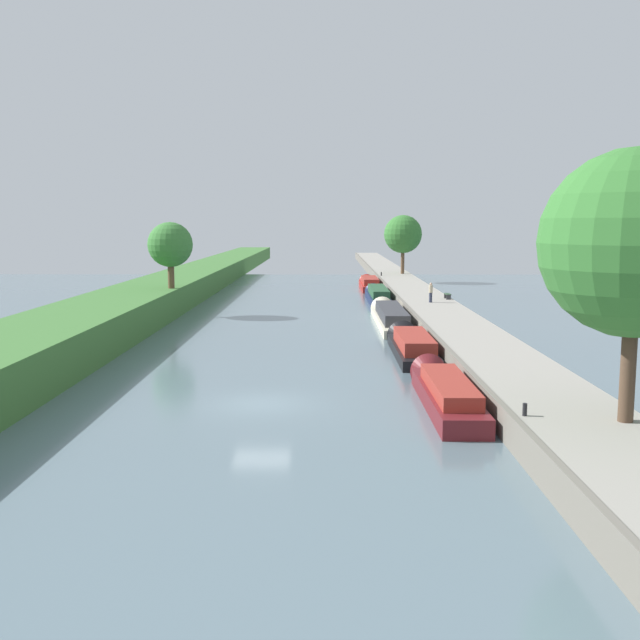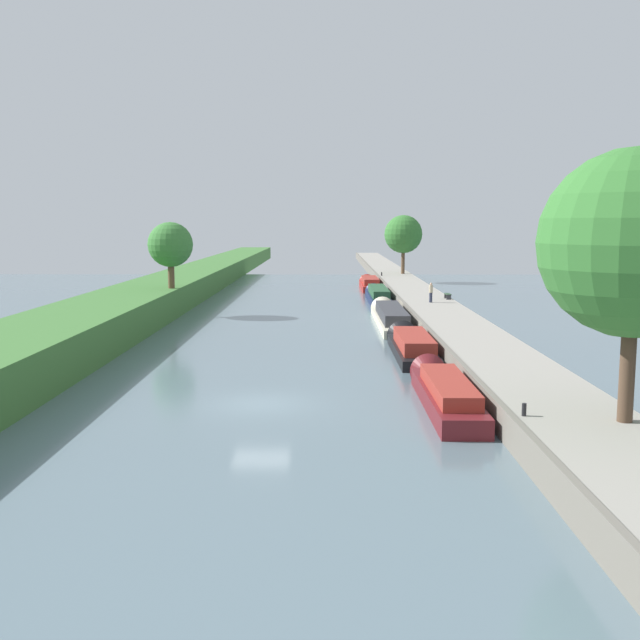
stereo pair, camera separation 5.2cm
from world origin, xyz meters
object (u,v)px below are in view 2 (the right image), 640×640
object	(u,v)px
narrowboat_maroon	(444,391)
park_bench	(448,295)
narrowboat_red	(369,284)
mooring_bollard_near	(524,410)
narrowboat_black	(411,345)
narrowboat_cream	(390,316)
mooring_bollard_far	(382,274)
narrowboat_navy	(378,295)
person_walking	(431,292)

from	to	relation	value
narrowboat_maroon	park_bench	world-z (taller)	park_bench
narrowboat_red	mooring_bollard_near	xyz separation A→B (m)	(1.81, -62.13, 0.82)
narrowboat_black	narrowboat_cream	size ratio (longest dim) A/B	0.68
mooring_bollard_near	mooring_bollard_far	xyz separation A→B (m)	(0.00, 67.20, 0.00)
narrowboat_maroon	narrowboat_red	distance (m)	55.80
narrowboat_red	mooring_bollard_far	world-z (taller)	mooring_bollard_far
narrowboat_maroon	narrowboat_cream	distance (m)	25.78
narrowboat_navy	person_walking	xyz separation A→B (m)	(3.66, -11.28, 1.42)
person_walking	park_bench	bearing A→B (deg)	56.30
narrowboat_red	park_bench	size ratio (longest dim) A/B	7.76
narrowboat_navy	mooring_bollard_far	size ratio (longest dim) A/B	31.10
narrowboat_cream	narrowboat_maroon	bearing A→B (deg)	-89.59
mooring_bollard_far	park_bench	distance (m)	28.19
narrowboat_maroon	narrowboat_black	size ratio (longest dim) A/B	0.99
narrowboat_maroon	narrowboat_black	xyz separation A→B (m)	(-0.04, 12.41, -0.03)
person_walking	narrowboat_black	bearing A→B (deg)	-101.62
narrowboat_black	narrowboat_red	xyz separation A→B (m)	(-0.02, 43.39, 0.04)
narrowboat_navy	park_bench	bearing A→B (deg)	-56.79
narrowboat_cream	narrowboat_navy	bearing A→B (deg)	89.55
narrowboat_red	mooring_bollard_far	bearing A→B (deg)	70.34
narrowboat_navy	mooring_bollard_far	world-z (taller)	mooring_bollard_far
narrowboat_cream	narrowboat_red	distance (m)	30.02
person_walking	narrowboat_maroon	bearing A→B (deg)	-96.82
narrowboat_cream	park_bench	size ratio (longest dim) A/B	10.61
narrowboat_black	mooring_bollard_far	size ratio (longest dim) A/B	24.21
narrowboat_cream	mooring_bollard_far	bearing A→B (deg)	86.83
narrowboat_maroon	person_walking	distance (m)	30.36
narrowboat_navy	park_bench	distance (m)	10.15
narrowboat_cream	mooring_bollard_far	xyz separation A→B (m)	(1.94, 35.08, 0.84)
narrowboat_black	narrowboat_navy	world-z (taller)	narrowboat_navy
narrowboat_cream	mooring_bollard_near	world-z (taller)	mooring_bollard_near
narrowboat_cream	park_bench	xyz separation A→B (m)	(5.66, 7.14, 0.96)
narrowboat_black	narrowboat_cream	bearing A→B (deg)	90.63
narrowboat_cream	narrowboat_black	bearing A→B (deg)	-89.37
narrowboat_red	narrowboat_maroon	bearing A→B (deg)	-89.94
narrowboat_black	park_bench	size ratio (longest dim) A/B	7.26
narrowboat_maroon	narrowboat_red	size ratio (longest dim) A/B	0.93
person_walking	mooring_bollard_far	world-z (taller)	person_walking
narrowboat_maroon	mooring_bollard_far	size ratio (longest dim) A/B	23.96
narrowboat_black	mooring_bollard_near	xyz separation A→B (m)	(1.79, -18.75, 0.87)
narrowboat_maroon	person_walking	size ratio (longest dim) A/B	6.49
narrowboat_cream	narrowboat_red	bearing A→B (deg)	89.75
narrowboat_cream	person_walking	bearing A→B (deg)	48.80
narrowboat_red	park_bench	bearing A→B (deg)	-76.40
narrowboat_black	person_walking	size ratio (longest dim) A/B	6.56
narrowboat_cream	park_bench	bearing A→B (deg)	51.58
person_walking	mooring_bollard_far	xyz separation A→B (m)	(-1.85, 30.76, -0.65)
narrowboat_red	mooring_bollard_far	size ratio (longest dim) A/B	25.86
mooring_bollard_near	mooring_bollard_far	world-z (taller)	same
park_bench	mooring_bollard_far	bearing A→B (deg)	97.59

